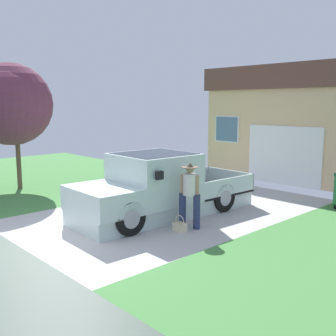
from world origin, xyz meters
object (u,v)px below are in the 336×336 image
at_px(pickup_truck, 155,189).
at_px(handbag, 180,226).
at_px(front_yard_tree, 10,103).
at_px(person_with_hat, 190,193).

distance_m(pickup_truck, handbag, 1.54).
xyz_separation_m(pickup_truck, front_yard_tree, (-6.22, -1.24, 2.26)).
bearing_deg(pickup_truck, handbag, 165.57).
bearing_deg(pickup_truck, front_yard_tree, 13.79).
height_order(pickup_truck, front_yard_tree, front_yard_tree).
xyz_separation_m(person_with_hat, front_yard_tree, (-7.55, -1.19, 2.14)).
height_order(handbag, front_yard_tree, front_yard_tree).
bearing_deg(handbag, front_yard_tree, -173.70).
relative_size(person_with_hat, handbag, 4.11).
bearing_deg(front_yard_tree, handbag, 6.30).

